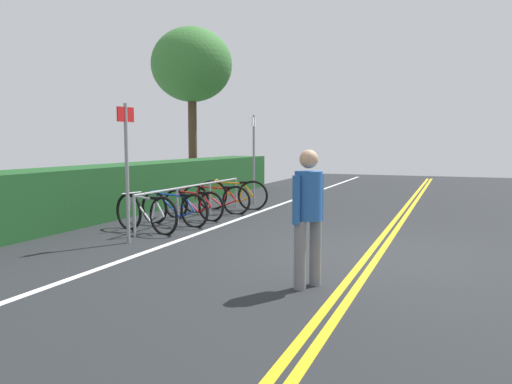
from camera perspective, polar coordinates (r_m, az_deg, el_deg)
ground_plane at (r=7.84m, az=13.12°, el=-7.08°), size 37.53×12.05×0.05m
centre_line_yellow_inner at (r=7.82m, az=13.71°, el=-6.92°), size 33.78×0.10×0.00m
centre_line_yellow_outer at (r=7.85m, az=12.55°, el=-6.85°), size 33.78×0.10×0.00m
bike_lane_stripe_white at (r=8.91m, az=-8.31°, el=-5.28°), size 33.78×0.12×0.00m
bike_rack at (r=11.11m, az=-6.95°, el=-0.15°), size 4.51×0.05×0.76m
bicycle_0 at (r=9.70m, az=-12.33°, el=-2.36°), size 0.58×1.66×0.75m
bicycle_1 at (r=10.39m, az=-9.24°, el=-1.86°), size 0.47×1.74×0.72m
bicycle_2 at (r=11.08m, az=-7.10°, el=-1.44°), size 0.46×1.62×0.69m
bicycle_3 at (r=11.94m, az=-4.58°, el=-0.83°), size 0.46×1.74×0.72m
bicycle_4 at (r=12.61m, az=-2.67°, el=-0.34°), size 0.62×1.73×0.78m
pedestrian at (r=5.83m, az=5.91°, el=-1.97°), size 0.45×0.32×1.60m
sign_post_near at (r=8.61m, az=-14.39°, el=3.52°), size 0.36×0.08×2.31m
sign_post_far at (r=13.68m, az=-0.26°, el=4.63°), size 0.36×0.08×2.40m
hedge_backdrop at (r=13.48m, az=-11.81°, el=0.83°), size 13.46×1.29×1.15m
tree_mid at (r=17.76m, az=-7.26°, el=13.94°), size 2.74×2.74×5.54m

